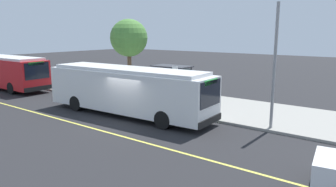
% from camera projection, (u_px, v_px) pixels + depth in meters
% --- Properties ---
extents(ground_plane, '(120.00, 120.00, 0.00)m').
position_uv_depth(ground_plane, '(127.00, 121.00, 18.57)').
color(ground_plane, '#232326').
extents(sidewalk_curb, '(44.00, 6.40, 0.15)m').
position_uv_depth(sidewalk_curb, '(185.00, 102.00, 23.24)').
color(sidewalk_curb, gray).
rests_on(sidewalk_curb, ground_plane).
extents(lane_stripe_center, '(36.00, 0.14, 0.01)m').
position_uv_depth(lane_stripe_center, '(98.00, 130.00, 16.85)').
color(lane_stripe_center, '#E0D64C').
rests_on(lane_stripe_center, ground_plane).
extents(transit_bus_main, '(11.62, 3.08, 2.95)m').
position_uv_depth(transit_bus_main, '(127.00, 89.00, 19.60)').
color(transit_bus_main, white).
rests_on(transit_bus_main, ground_plane).
extents(transit_bus_second, '(10.91, 2.83, 2.95)m').
position_uv_depth(transit_bus_second, '(4.00, 71.00, 29.04)').
color(transit_bus_second, red).
rests_on(transit_bus_second, ground_plane).
extents(bus_shelter, '(2.90, 1.60, 2.48)m').
position_uv_depth(bus_shelter, '(171.00, 75.00, 23.99)').
color(bus_shelter, '#333338').
rests_on(bus_shelter, sidewalk_curb).
extents(waiting_bench, '(1.60, 0.48, 0.95)m').
position_uv_depth(waiting_bench, '(173.00, 92.00, 23.90)').
color(waiting_bench, brown).
rests_on(waiting_bench, sidewalk_curb).
extents(route_sign_post, '(0.44, 0.08, 2.80)m').
position_uv_depth(route_sign_post, '(175.00, 81.00, 20.71)').
color(route_sign_post, '#333338').
rests_on(route_sign_post, sidewalk_curb).
extents(pedestrian_commuter, '(0.24, 0.40, 1.69)m').
position_uv_depth(pedestrian_commuter, '(164.00, 88.00, 22.78)').
color(pedestrian_commuter, '#282D47').
rests_on(pedestrian_commuter, sidewalk_curb).
extents(street_tree_near_shelter, '(3.27, 3.27, 6.07)m').
position_uv_depth(street_tree_near_shelter, '(129.00, 38.00, 27.79)').
color(street_tree_near_shelter, brown).
rests_on(street_tree_near_shelter, sidewalk_curb).
extents(utility_pole, '(0.16, 0.16, 6.40)m').
position_uv_depth(utility_pole, '(274.00, 67.00, 16.14)').
color(utility_pole, gray).
rests_on(utility_pole, sidewalk_curb).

